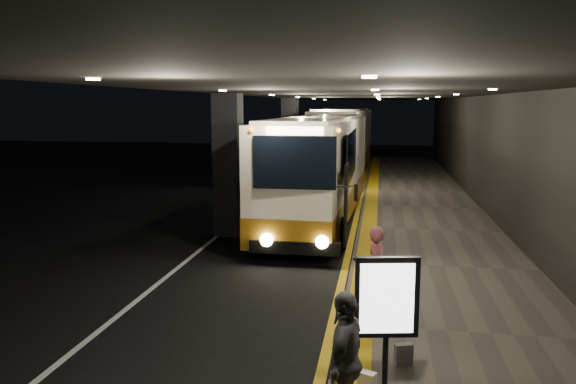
% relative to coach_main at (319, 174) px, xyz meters
% --- Properties ---
extents(ground, '(90.00, 90.00, 0.00)m').
position_rel_coach_main_xyz_m(ground, '(-1.09, -6.26, -1.70)').
color(ground, black).
extents(lane_line_white, '(0.12, 50.00, 0.01)m').
position_rel_coach_main_xyz_m(lane_line_white, '(-2.89, -1.26, -1.70)').
color(lane_line_white, silver).
rests_on(lane_line_white, ground).
extents(kerb_stripe_yellow, '(0.18, 50.00, 0.01)m').
position_rel_coach_main_xyz_m(kerb_stripe_yellow, '(1.26, -1.26, -1.70)').
color(kerb_stripe_yellow, gold).
rests_on(kerb_stripe_yellow, ground).
extents(sidewalk, '(4.50, 50.00, 0.15)m').
position_rel_coach_main_xyz_m(sidewalk, '(3.66, -1.26, -1.63)').
color(sidewalk, '#514C44').
rests_on(sidewalk, ground).
extents(tactile_strip, '(0.50, 50.00, 0.01)m').
position_rel_coach_main_xyz_m(tactile_strip, '(1.76, -1.26, -1.55)').
color(tactile_strip, gold).
rests_on(tactile_strip, sidewalk).
extents(terminal_wall, '(0.10, 50.00, 6.00)m').
position_rel_coach_main_xyz_m(terminal_wall, '(5.91, -1.26, 1.30)').
color(terminal_wall, black).
rests_on(terminal_wall, ground).
extents(support_columns, '(0.80, 24.80, 4.40)m').
position_rel_coach_main_xyz_m(support_columns, '(-2.59, -2.26, 0.50)').
color(support_columns, black).
rests_on(support_columns, ground).
extents(canopy, '(9.00, 50.00, 0.40)m').
position_rel_coach_main_xyz_m(canopy, '(1.41, -1.26, 2.90)').
color(canopy, black).
rests_on(canopy, support_columns).
extents(coach_main, '(2.81, 11.45, 3.54)m').
position_rel_coach_main_xyz_m(coach_main, '(0.00, 0.00, 0.00)').
color(coach_main, beige).
rests_on(coach_main, ground).
extents(coach_second, '(2.97, 11.94, 3.72)m').
position_rel_coach_main_xyz_m(coach_second, '(-0.07, 13.56, 0.09)').
color(coach_second, beige).
rests_on(coach_second, ground).
extents(passenger_boarding, '(0.61, 0.71, 1.65)m').
position_rel_coach_main_xyz_m(passenger_boarding, '(2.06, -8.63, -0.73)').
color(passenger_boarding, '#AF5160').
rests_on(passenger_boarding, sidewalk).
extents(passenger_waiting_grey, '(0.73, 1.11, 1.74)m').
position_rel_coach_main_xyz_m(passenger_waiting_grey, '(1.71, -12.69, -0.68)').
color(passenger_waiting_grey, '#57565C').
rests_on(passenger_waiting_grey, sidewalk).
extents(bag_polka, '(0.29, 0.19, 0.33)m').
position_rel_coach_main_xyz_m(bag_polka, '(2.49, -10.87, -1.39)').
color(bag_polka, black).
rests_on(bag_polka, sidewalk).
extents(bag_plain, '(0.27, 0.22, 0.30)m').
position_rel_coach_main_xyz_m(bag_plain, '(1.96, -11.80, -1.40)').
color(bag_plain, silver).
rests_on(bag_plain, sidewalk).
extents(info_sign, '(0.88, 0.27, 1.86)m').
position_rel_coach_main_xyz_m(info_sign, '(2.20, -11.56, -0.29)').
color(info_sign, black).
rests_on(info_sign, sidewalk).
extents(stanchion_post, '(0.05, 0.05, 1.07)m').
position_rel_coach_main_xyz_m(stanchion_post, '(1.70, -8.89, -1.02)').
color(stanchion_post, black).
rests_on(stanchion_post, sidewalk).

